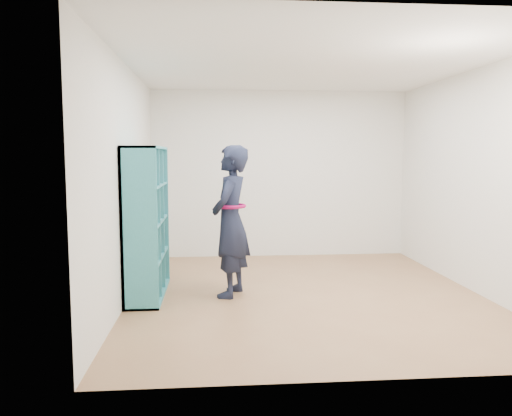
{
  "coord_description": "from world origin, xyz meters",
  "views": [
    {
      "loc": [
        -1.04,
        -5.58,
        1.6
      ],
      "look_at": [
        -0.55,
        0.3,
        0.98
      ],
      "focal_mm": 35.0,
      "sensor_mm": 36.0,
      "label": 1
    }
  ],
  "objects": [
    {
      "name": "floor",
      "position": [
        0.0,
        0.0,
        0.0
      ],
      "size": [
        4.5,
        4.5,
        0.0
      ],
      "primitive_type": "plane",
      "color": "#8F6241",
      "rests_on": "ground"
    },
    {
      "name": "ceiling",
      "position": [
        0.0,
        0.0,
        2.6
      ],
      "size": [
        4.5,
        4.5,
        0.0
      ],
      "primitive_type": "plane",
      "color": "white",
      "rests_on": "wall_back"
    },
    {
      "name": "wall_left",
      "position": [
        -2.0,
        0.0,
        1.3
      ],
      "size": [
        0.02,
        4.5,
        2.6
      ],
      "primitive_type": "cube",
      "color": "white",
      "rests_on": "floor"
    },
    {
      "name": "wall_right",
      "position": [
        2.0,
        0.0,
        1.3
      ],
      "size": [
        0.02,
        4.5,
        2.6
      ],
      "primitive_type": "cube",
      "color": "white",
      "rests_on": "floor"
    },
    {
      "name": "wall_back",
      "position": [
        0.0,
        2.25,
        1.3
      ],
      "size": [
        4.0,
        0.02,
        2.6
      ],
      "primitive_type": "cube",
      "color": "white",
      "rests_on": "floor"
    },
    {
      "name": "wall_front",
      "position": [
        0.0,
        -2.25,
        1.3
      ],
      "size": [
        4.0,
        0.02,
        2.6
      ],
      "primitive_type": "cube",
      "color": "white",
      "rests_on": "floor"
    },
    {
      "name": "bookshelf",
      "position": [
        -1.83,
        0.13,
        0.84
      ],
      "size": [
        0.37,
        1.27,
        1.7
      ],
      "color": "teal",
      "rests_on": "floor"
    },
    {
      "name": "person",
      "position": [
        -0.86,
        0.02,
        0.86
      ],
      "size": [
        0.59,
        0.72,
        1.71
      ],
      "rotation": [
        0.0,
        0.0,
        -1.9
      ],
      "color": "black",
      "rests_on": "floor"
    },
    {
      "name": "smartphone",
      "position": [
        -0.95,
        0.16,
        0.97
      ],
      "size": [
        0.02,
        0.11,
        0.14
      ],
      "rotation": [
        0.4,
        0.0,
        -0.09
      ],
      "color": "silver",
      "rests_on": "person"
    }
  ]
}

